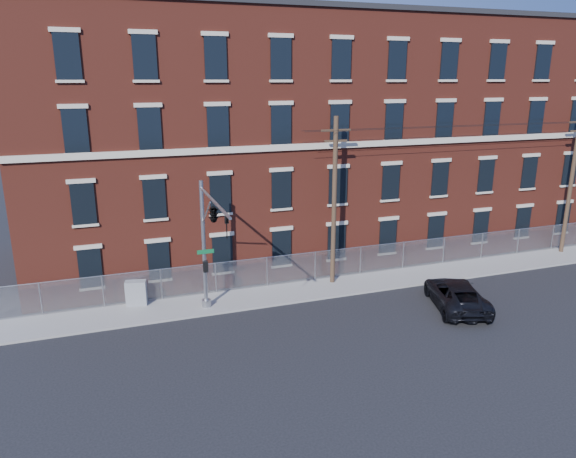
# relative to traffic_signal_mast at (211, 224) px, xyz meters

# --- Properties ---
(ground) EXTENTS (140.00, 140.00, 0.00)m
(ground) POSITION_rel_traffic_signal_mast_xyz_m (6.00, -2.18, -5.39)
(ground) COLOR black
(ground) RESTS_ON ground
(sidewalk) EXTENTS (65.00, 3.00, 0.12)m
(sidewalk) POSITION_rel_traffic_signal_mast_xyz_m (18.00, 2.82, -5.33)
(sidewalk) COLOR gray
(sidewalk) RESTS_ON ground
(mill_building) EXTENTS (55.30, 14.32, 16.30)m
(mill_building) POSITION_rel_traffic_signal_mast_xyz_m (18.00, 11.75, 2.76)
(mill_building) COLOR maroon
(mill_building) RESTS_ON ground
(chain_link_fence) EXTENTS (59.06, 0.06, 1.85)m
(chain_link_fence) POSITION_rel_traffic_signal_mast_xyz_m (18.00, 4.12, -4.33)
(chain_link_fence) COLOR #A5A8AD
(chain_link_fence) RESTS_ON ground
(traffic_signal_mast) EXTENTS (0.90, 6.75, 7.00)m
(traffic_signal_mast) POSITION_rel_traffic_signal_mast_xyz_m (0.00, 0.00, 0.00)
(traffic_signal_mast) COLOR #9EA0A5
(traffic_signal_mast) RESTS_ON ground
(utility_pole_near) EXTENTS (1.80, 0.28, 10.00)m
(utility_pole_near) POSITION_rel_traffic_signal_mast_xyz_m (8.00, 3.42, -0.05)
(utility_pole_near) COLOR #413020
(utility_pole_near) RESTS_ON ground
(utility_pole_mid) EXTENTS (1.80, 0.28, 10.00)m
(utility_pole_mid) POSITION_rel_traffic_signal_mast_xyz_m (26.00, 3.42, -0.05)
(utility_pole_mid) COLOR #413020
(utility_pole_mid) RESTS_ON ground
(pickup_truck) EXTENTS (4.04, 5.91, 1.50)m
(pickup_truck) POSITION_rel_traffic_signal_mast_xyz_m (12.98, -2.05, -4.64)
(pickup_truck) COLOR black
(pickup_truck) RESTS_ON ground
(utility_cabinet) EXTENTS (1.20, 0.76, 1.39)m
(utility_cabinet) POSITION_rel_traffic_signal_mast_xyz_m (-3.58, 3.82, -4.58)
(utility_cabinet) COLOR gray
(utility_cabinet) RESTS_ON sidewalk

